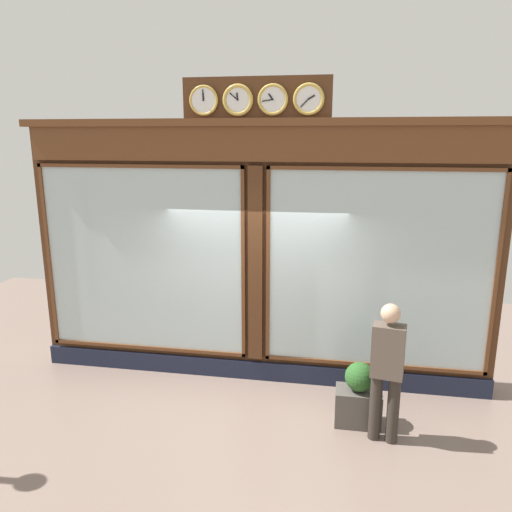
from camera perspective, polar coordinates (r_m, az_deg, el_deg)
shop_facade at (r=6.94m, az=0.18°, el=0.33°), size 6.67×0.42×4.24m
pedestrian at (r=5.91m, az=15.00°, el=-12.39°), size 0.39×0.28×1.69m
planter_box at (r=6.48m, az=11.78°, el=-16.78°), size 0.56×0.36×0.45m
planter_shrub at (r=6.28m, az=11.96°, el=-13.59°), size 0.36×0.36×0.36m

